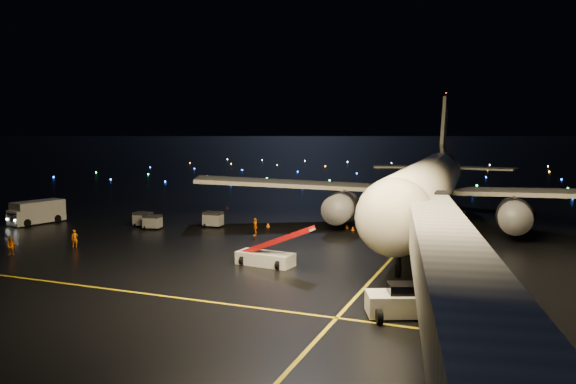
{
  "coord_description": "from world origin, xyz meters",
  "views": [
    {
      "loc": [
        21.39,
        -41.95,
        11.46
      ],
      "look_at": [
        0.14,
        12.0,
        5.0
      ],
      "focal_mm": 35.0,
      "sensor_mm": 36.0,
      "label": 1
    }
  ],
  "objects_px": {
    "belt_loader": "(265,245)",
    "service_truck": "(38,212)",
    "pushback_tug": "(401,300)",
    "crew_c": "(255,227)",
    "airliner": "(430,156)",
    "crew_b": "(11,246)",
    "baggage_cart_0": "(213,219)",
    "baggage_cart_2": "(153,222)",
    "baggage_cart_1": "(143,219)",
    "crew_a": "(75,238)"
  },
  "relations": [
    {
      "from": "pushback_tug",
      "to": "baggage_cart_2",
      "type": "bearing_deg",
      "value": 126.08
    },
    {
      "from": "airliner",
      "to": "belt_loader",
      "type": "relative_size",
      "value": 8.15
    },
    {
      "from": "belt_loader",
      "to": "baggage_cart_2",
      "type": "distance_m",
      "value": 22.21
    },
    {
      "from": "crew_b",
      "to": "crew_c",
      "type": "distance_m",
      "value": 23.79
    },
    {
      "from": "service_truck",
      "to": "crew_a",
      "type": "distance_m",
      "value": 17.13
    },
    {
      "from": "crew_b",
      "to": "baggage_cart_0",
      "type": "height_order",
      "value": "baggage_cart_0"
    },
    {
      "from": "crew_c",
      "to": "baggage_cart_0",
      "type": "bearing_deg",
      "value": -137.16
    },
    {
      "from": "pushback_tug",
      "to": "belt_loader",
      "type": "relative_size",
      "value": 0.59
    },
    {
      "from": "crew_a",
      "to": "baggage_cart_2",
      "type": "distance_m",
      "value": 11.33
    },
    {
      "from": "service_truck",
      "to": "crew_b",
      "type": "relative_size",
      "value": 4.58
    },
    {
      "from": "crew_a",
      "to": "baggage_cart_2",
      "type": "bearing_deg",
      "value": 43.88
    },
    {
      "from": "crew_b",
      "to": "baggage_cart_2",
      "type": "bearing_deg",
      "value": 49.44
    },
    {
      "from": "airliner",
      "to": "baggage_cart_2",
      "type": "distance_m",
      "value": 33.6
    },
    {
      "from": "belt_loader",
      "to": "baggage_cart_0",
      "type": "relative_size",
      "value": 3.37
    },
    {
      "from": "airliner",
      "to": "baggage_cart_1",
      "type": "distance_m",
      "value": 35.02
    },
    {
      "from": "baggage_cart_0",
      "to": "baggage_cart_2",
      "type": "distance_m",
      "value": 6.98
    },
    {
      "from": "airliner",
      "to": "service_truck",
      "type": "height_order",
      "value": "airliner"
    },
    {
      "from": "baggage_cart_2",
      "to": "baggage_cart_1",
      "type": "bearing_deg",
      "value": 144.33
    },
    {
      "from": "belt_loader",
      "to": "baggage_cart_2",
      "type": "bearing_deg",
      "value": 156.25
    },
    {
      "from": "crew_a",
      "to": "crew_c",
      "type": "bearing_deg",
      "value": 0.16
    },
    {
      "from": "belt_loader",
      "to": "baggage_cart_1",
      "type": "relative_size",
      "value": 3.56
    },
    {
      "from": "service_truck",
      "to": "crew_c",
      "type": "bearing_deg",
      "value": 16.96
    },
    {
      "from": "baggage_cart_0",
      "to": "baggage_cart_1",
      "type": "bearing_deg",
      "value": -164.39
    },
    {
      "from": "airliner",
      "to": "crew_b",
      "type": "xyz_separation_m",
      "value": [
        -33.28,
        -30.79,
        -7.46
      ]
    },
    {
      "from": "crew_a",
      "to": "baggage_cart_2",
      "type": "relative_size",
      "value": 0.89
    },
    {
      "from": "crew_a",
      "to": "baggage_cart_1",
      "type": "distance_m",
      "value": 12.38
    },
    {
      "from": "belt_loader",
      "to": "baggage_cart_0",
      "type": "xyz_separation_m",
      "value": [
        -13.33,
        14.94,
        -0.84
      ]
    },
    {
      "from": "baggage_cart_0",
      "to": "baggage_cart_2",
      "type": "height_order",
      "value": "baggage_cart_0"
    },
    {
      "from": "crew_c",
      "to": "pushback_tug",
      "type": "bearing_deg",
      "value": 20.7
    },
    {
      "from": "pushback_tug",
      "to": "baggage_cart_1",
      "type": "relative_size",
      "value": 2.1
    },
    {
      "from": "pushback_tug",
      "to": "belt_loader",
      "type": "bearing_deg",
      "value": 123.78
    },
    {
      "from": "crew_a",
      "to": "crew_c",
      "type": "relative_size",
      "value": 0.88
    },
    {
      "from": "belt_loader",
      "to": "service_truck",
      "type": "height_order",
      "value": "belt_loader"
    },
    {
      "from": "belt_loader",
      "to": "crew_c",
      "type": "distance_m",
      "value": 13.4
    },
    {
      "from": "pushback_tug",
      "to": "belt_loader",
      "type": "xyz_separation_m",
      "value": [
        -13.09,
        8.85,
        0.73
      ]
    },
    {
      "from": "crew_a",
      "to": "crew_c",
      "type": "distance_m",
      "value": 18.36
    },
    {
      "from": "crew_b",
      "to": "baggage_cart_1",
      "type": "xyz_separation_m",
      "value": [
        1.81,
        17.36,
        0.02
      ]
    },
    {
      "from": "crew_a",
      "to": "crew_b",
      "type": "xyz_separation_m",
      "value": [
        -2.75,
        -5.01,
        -0.02
      ]
    },
    {
      "from": "belt_loader",
      "to": "service_truck",
      "type": "relative_size",
      "value": 0.94
    },
    {
      "from": "airliner",
      "to": "crew_c",
      "type": "relative_size",
      "value": 30.08
    },
    {
      "from": "crew_b",
      "to": "baggage_cart_0",
      "type": "distance_m",
      "value": 22.34
    },
    {
      "from": "pushback_tug",
      "to": "service_truck",
      "type": "bearing_deg",
      "value": 136.94
    },
    {
      "from": "airliner",
      "to": "service_truck",
      "type": "xyz_separation_m",
      "value": [
        -44.78,
        -16.27,
        -6.88
      ]
    },
    {
      "from": "baggage_cart_1",
      "to": "baggage_cart_2",
      "type": "distance_m",
      "value": 2.36
    },
    {
      "from": "airliner",
      "to": "crew_c",
      "type": "height_order",
      "value": "airliner"
    },
    {
      "from": "pushback_tug",
      "to": "crew_b",
      "type": "bearing_deg",
      "value": 152.0
    },
    {
      "from": "belt_loader",
      "to": "baggage_cart_1",
      "type": "xyz_separation_m",
      "value": [
        -21.29,
        12.21,
        -0.88
      ]
    },
    {
      "from": "service_truck",
      "to": "crew_c",
      "type": "height_order",
      "value": "service_truck"
    },
    {
      "from": "crew_c",
      "to": "service_truck",
      "type": "bearing_deg",
      "value": -107.8
    },
    {
      "from": "belt_loader",
      "to": "crew_c",
      "type": "bearing_deg",
      "value": 124.82
    }
  ]
}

